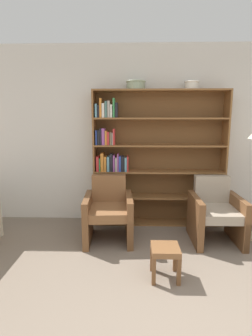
% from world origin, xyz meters
% --- Properties ---
extents(wall_back, '(12.00, 0.06, 2.75)m').
position_xyz_m(wall_back, '(0.00, 2.57, 1.38)').
color(wall_back, silver).
rests_on(wall_back, ground).
extents(bookshelf, '(2.00, 0.30, 2.06)m').
position_xyz_m(bookshelf, '(-0.32, 2.40, 1.00)').
color(bookshelf, brown).
rests_on(bookshelf, ground).
extents(bowl_terracotta, '(0.29, 0.29, 0.12)m').
position_xyz_m(bowl_terracotta, '(-0.48, 2.38, 2.13)').
color(bowl_terracotta, gray).
rests_on(bowl_terracotta, bookshelf).
extents(bowl_copper, '(0.21, 0.21, 0.12)m').
position_xyz_m(bowl_copper, '(0.33, 2.38, 2.13)').
color(bowl_copper, silver).
rests_on(bowl_copper, bookshelf).
extents(armchair_leather, '(0.68, 0.72, 0.85)m').
position_xyz_m(armchair_leather, '(-0.84, 1.81, 0.39)').
color(armchair_leather, brown).
rests_on(armchair_leather, ground).
extents(armchair_cushioned, '(0.64, 0.68, 0.85)m').
position_xyz_m(armchair_cushioned, '(0.61, 1.81, 0.39)').
color(armchair_cushioned, brown).
rests_on(armchair_cushioned, ground).
extents(footstool, '(0.29, 0.29, 0.35)m').
position_xyz_m(footstool, '(-0.17, 0.91, 0.27)').
color(footstool, brown).
rests_on(footstool, ground).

